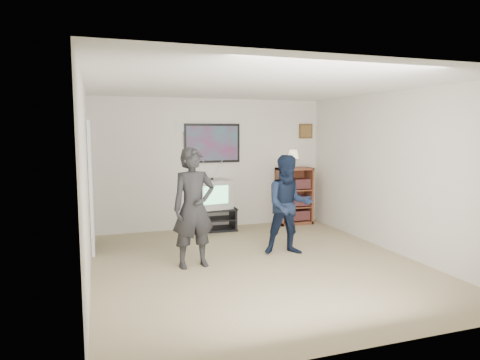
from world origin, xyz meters
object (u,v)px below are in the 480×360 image
bookshelf (294,196)px  person_tall (194,208)px  person_short (289,205)px  media_stand (213,219)px  crt_television (212,194)px

bookshelf → person_tall: 3.28m
bookshelf → person_short: person_short is taller
media_stand → bookshelf: bearing=3.7°
media_stand → person_short: bearing=-67.2°
bookshelf → person_tall: (-2.53, -2.06, 0.26)m
crt_television → bookshelf: bearing=-8.1°
crt_television → person_short: person_short is taller
media_stand → person_tall: person_tall is taller
person_tall → bookshelf: bearing=32.7°
person_short → media_stand: bearing=123.0°
media_stand → person_tall: size_ratio=0.53×
crt_television → person_tall: (-0.80, -2.01, 0.13)m
person_short → person_tall: bearing=-162.2°
media_stand → crt_television: size_ratio=1.37×
media_stand → bookshelf: size_ratio=0.77×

